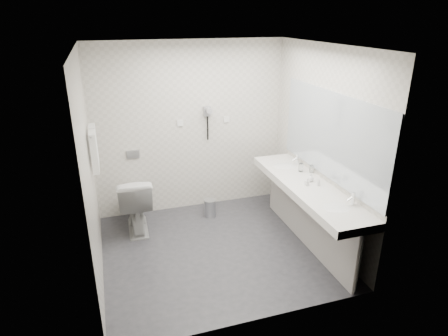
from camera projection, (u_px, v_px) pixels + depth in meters
name	position (u px, v px, depth m)	size (l,w,h in m)	color
floor	(216.00, 249.00, 4.97)	(2.80, 2.80, 0.00)	#29292E
ceiling	(215.00, 46.00, 4.04)	(2.80, 2.80, 0.00)	silver
wall_back	(190.00, 129.00, 5.66)	(2.80, 2.80, 0.00)	beige
wall_front	(258.00, 207.00, 3.36)	(2.80, 2.80, 0.00)	beige
wall_left	(89.00, 172.00, 4.11)	(2.60, 2.60, 0.00)	beige
wall_right	(322.00, 146.00, 4.90)	(2.60, 2.60, 0.00)	beige
vanity_counter	(307.00, 188.00, 4.81)	(0.55, 2.20, 0.10)	silver
vanity_panel	(306.00, 218.00, 4.98)	(0.03, 2.15, 0.75)	gray
vanity_post_near	(357.00, 263.00, 4.07)	(0.06, 0.06, 0.75)	silver
vanity_post_far	(275.00, 186.00, 5.91)	(0.06, 0.06, 0.75)	silver
mirror	(331.00, 136.00, 4.65)	(0.02, 2.20, 1.05)	#B2BCC6
basin_near	(337.00, 209.00, 4.23)	(0.40, 0.31, 0.05)	silver
basin_far	(284.00, 167.00, 5.38)	(0.40, 0.31, 0.05)	silver
faucet_near	(353.00, 199.00, 4.25)	(0.04, 0.04, 0.15)	silver
faucet_far	(297.00, 159.00, 5.40)	(0.04, 0.04, 0.15)	silver
soap_bottle_a	(307.00, 182.00, 4.75)	(0.04, 0.04, 0.09)	silver
soap_bottle_b	(311.00, 178.00, 4.86)	(0.08, 0.08, 0.10)	silver
soap_bottle_c	(319.00, 182.00, 4.74)	(0.04, 0.04, 0.10)	silver
glass_left	(312.00, 169.00, 5.13)	(0.06, 0.06, 0.11)	silver
glass_right	(301.00, 167.00, 5.17)	(0.06, 0.06, 0.11)	silver
toilet	(135.00, 203.00, 5.31)	(0.45, 0.80, 0.81)	silver
flush_plate	(133.00, 154.00, 5.52)	(0.18, 0.02, 0.12)	#B2B5BA
pedal_bin	(210.00, 208.00, 5.75)	(0.18, 0.18, 0.25)	#B2B5BA
bin_lid	(210.00, 200.00, 5.70)	(0.18, 0.18, 0.01)	#B2B5BA
towel_rail	(91.00, 130.00, 4.50)	(0.02, 0.02, 0.62)	silver
towel_near	(94.00, 152.00, 4.46)	(0.07, 0.24, 0.48)	silver
towel_far	(94.00, 145.00, 4.71)	(0.07, 0.24, 0.48)	silver
dryer_cradle	(207.00, 111.00, 5.61)	(0.10, 0.04, 0.14)	gray
dryer_barrel	(208.00, 110.00, 5.54)	(0.08, 0.08, 0.14)	gray
dryer_cord	(208.00, 128.00, 5.69)	(0.02, 0.02, 0.35)	black
switch_plate_a	(180.00, 123.00, 5.57)	(0.09, 0.02, 0.09)	silver
switch_plate_b	(226.00, 119.00, 5.77)	(0.09, 0.02, 0.09)	silver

